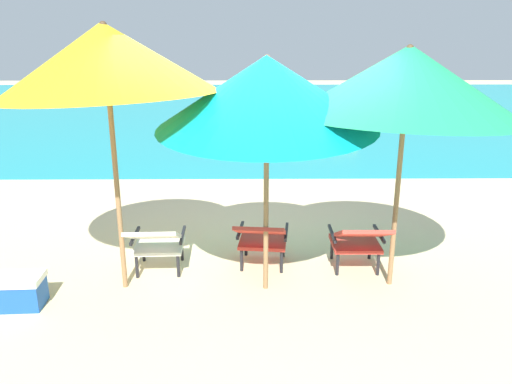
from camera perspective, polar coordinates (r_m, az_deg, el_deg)
The scene contains 10 objects.
ground_plane at distance 9.56m, azimuth -0.22°, elevation 2.28°, with size 40.00×40.00×0.00m, color beige.
ocean_band at distance 17.92m, azimuth -0.40°, elevation 9.42°, with size 40.00×18.00×0.01m, color teal.
swim_buoy at distance 12.20m, azimuth 7.75°, elevation 5.92°, with size 0.18×0.18×1.60m, color yellow.
lounge_chair_left at distance 5.46m, azimuth -11.23°, elevation -5.51°, with size 0.57×0.89×0.68m.
lounge_chair_center at distance 5.48m, azimuth 0.66°, elevation -5.08°, with size 0.62×0.93×0.68m.
lounge_chair_right at distance 5.52m, azimuth 11.59°, elevation -5.29°, with size 0.56×0.88×0.68m.
beach_umbrella_left at distance 4.88m, azimuth -16.67°, elevation 14.21°, with size 2.86×2.85×2.67m.
beach_umbrella_center at distance 4.68m, azimuth 1.23°, elevation 11.26°, with size 2.41×2.45×2.41m.
beach_umbrella_right at distance 4.97m, azimuth 16.77°, elevation 11.81°, with size 3.05×3.06×2.48m.
cooler_box at distance 5.39m, azimuth -25.36°, elevation -10.12°, with size 0.49×0.34×0.32m.
Camera 1 is at (-0.06, -5.23, 2.50)m, focal length 35.23 mm.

